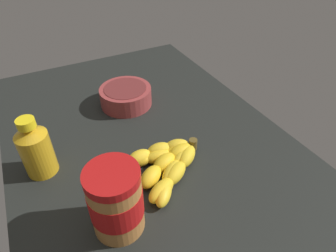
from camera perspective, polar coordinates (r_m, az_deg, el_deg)
The scene contains 5 objects.
ground_plane at distance 76.85cm, azimuth -4.88°, elevation -2.31°, with size 97.52×67.26×3.29cm, color black.
banana_bunch at distance 65.06cm, azimuth -0.31°, elevation -7.33°, with size 17.24×18.56×3.67cm.
peanut_butter_jar at distance 52.43cm, azimuth -10.28°, elevation -14.37°, with size 9.60×9.60×14.24cm.
honey_bottle at distance 67.48cm, azimuth -24.73°, elevation -4.12°, with size 6.69×6.69×14.32cm.
small_bowl at distance 85.72cm, azimuth -8.34°, elevation 5.92°, with size 14.97×14.97×5.51cm.
Camera 1 is at (-54.54, 20.92, 48.29)cm, focal length 30.79 mm.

